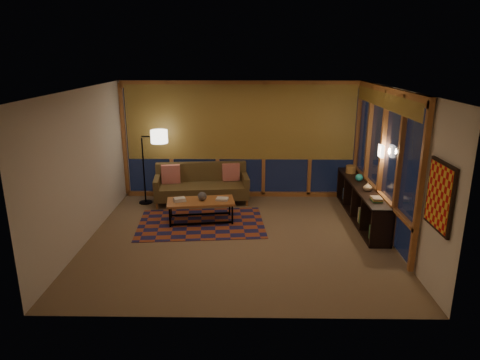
{
  "coord_description": "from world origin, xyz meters",
  "views": [
    {
      "loc": [
        0.14,
        -7.28,
        3.27
      ],
      "look_at": [
        0.02,
        0.17,
        1.07
      ],
      "focal_mm": 32.0,
      "sensor_mm": 36.0,
      "label": 1
    }
  ],
  "objects_px": {
    "floor_lamp": "(144,167)",
    "bookshelf": "(361,202)",
    "sofa": "(202,184)",
    "coffee_table": "(201,211)"
  },
  "relations": [
    {
      "from": "coffee_table",
      "to": "bookshelf",
      "type": "height_order",
      "value": "bookshelf"
    },
    {
      "from": "floor_lamp",
      "to": "bookshelf",
      "type": "height_order",
      "value": "floor_lamp"
    },
    {
      "from": "bookshelf",
      "to": "coffee_table",
      "type": "bearing_deg",
      "value": -176.56
    },
    {
      "from": "sofa",
      "to": "floor_lamp",
      "type": "xyz_separation_m",
      "value": [
        -1.28,
        -0.05,
        0.42
      ]
    },
    {
      "from": "coffee_table",
      "to": "floor_lamp",
      "type": "xyz_separation_m",
      "value": [
        -1.38,
        1.1,
        0.62
      ]
    },
    {
      "from": "coffee_table",
      "to": "bookshelf",
      "type": "relative_size",
      "value": 0.47
    },
    {
      "from": "sofa",
      "to": "coffee_table",
      "type": "bearing_deg",
      "value": -91.89
    },
    {
      "from": "coffee_table",
      "to": "floor_lamp",
      "type": "bearing_deg",
      "value": 133.33
    },
    {
      "from": "bookshelf",
      "to": "floor_lamp",
      "type": "bearing_deg",
      "value": 168.99
    },
    {
      "from": "sofa",
      "to": "bookshelf",
      "type": "xyz_separation_m",
      "value": [
        3.36,
        -0.96,
        -0.07
      ]
    }
  ]
}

